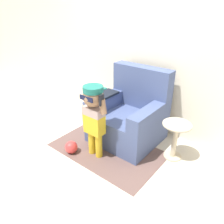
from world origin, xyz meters
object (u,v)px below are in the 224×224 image
at_px(armchair, 130,116).
at_px(toy_ball, 71,147).
at_px(person_child, 94,111).
at_px(side_table, 175,138).

bearing_deg(armchair, toy_ball, -115.51).
height_order(armchair, person_child, armchair).
bearing_deg(person_child, toy_ball, -148.20).
relative_size(armchair, toy_ball, 6.04).
relative_size(person_child, toy_ball, 5.68).
distance_m(person_child, side_table, 1.09).
bearing_deg(side_table, toy_ball, -145.06).
distance_m(person_child, toy_ball, 0.66).
bearing_deg(toy_ball, side_table, 34.94).
bearing_deg(person_child, side_table, 35.96).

